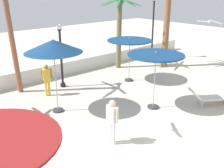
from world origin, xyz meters
TOP-DOWN VIEW (x-y plane):
  - ground_plane at (0.00, 0.00)m, footprint 56.00×56.00m
  - boundary_wall at (0.00, 9.36)m, footprint 25.20×0.30m
  - patio_umbrella_2 at (3.72, 5.97)m, footprint 2.48×2.48m
  - patio_umbrella_3 at (-1.52, 5.14)m, footprint 2.40×2.40m
  - patio_umbrella_4 at (1.87, 2.58)m, footprint 2.42×2.42m
  - palm_tree_0 at (-1.93, 8.48)m, footprint 2.36×2.53m
  - palm_tree_1 at (7.58, 6.43)m, footprint 2.43×2.42m
  - palm_tree_3 at (5.20, 8.37)m, footprint 2.78×2.79m
  - lamp_post_0 at (8.68, 8.47)m, footprint 0.42×0.42m
  - lamp_post_1 at (0.33, 7.66)m, footprint 0.30×0.30m
  - lounge_chair_0 at (3.99, 1.08)m, footprint 1.88×1.50m
  - guest_1 at (-0.92, 7.06)m, footprint 0.54×0.33m
  - guest_2 at (-1.49, 1.60)m, footprint 0.24×0.56m
  - seagull_2 at (4.74, 1.91)m, footprint 0.56×1.10m

SIDE VIEW (x-z plane):
  - ground_plane at x=0.00m, z-range 0.00..0.00m
  - lounge_chair_0 at x=3.99m, z-range -0.03..0.80m
  - boundary_wall at x=0.00m, z-range 0.00..0.83m
  - guest_1 at x=-0.92m, z-range 0.17..1.77m
  - guest_2 at x=-1.49m, z-range 0.17..1.81m
  - lamp_post_1 at x=0.33m, z-range 0.15..3.53m
  - patio_umbrella_2 at x=3.72m, z-range 0.97..3.48m
  - patio_umbrella_4 at x=1.87m, z-range 1.00..3.59m
  - patio_umbrella_3 at x=-1.52m, z-range 1.28..4.48m
  - palm_tree_3 at x=5.20m, z-range 0.65..5.30m
  - lamp_post_0 at x=8.68m, z-range 0.75..5.35m
  - palm_tree_1 at x=7.58m, z-range 0.64..6.20m
  - palm_tree_0 at x=-1.93m, z-range 0.67..6.44m
  - seagull_2 at x=4.74m, z-range 3.56..3.74m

